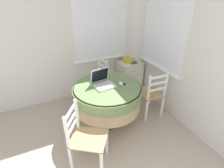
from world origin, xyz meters
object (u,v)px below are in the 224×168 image
object	(u,v)px
dining_chair_near_right_window	(151,94)
dining_chair_camera_near	(85,138)
computer_mouse	(121,84)
book_on_cabinet	(132,62)
corner_cabinet	(129,76)
laptop	(103,82)
storage_box	(128,60)
cell_phone	(124,84)
round_dining_table	(107,95)
dining_chair_near_back_window	(97,80)

from	to	relation	value
dining_chair_near_right_window	dining_chair_camera_near	xyz separation A→B (m)	(-1.36, -0.53, 0.00)
computer_mouse	book_on_cabinet	xyz separation A→B (m)	(0.73, 0.89, -0.08)
computer_mouse	book_on_cabinet	bearing A→B (deg)	50.67
corner_cabinet	book_on_cabinet	xyz separation A→B (m)	(0.03, -0.04, 0.35)
laptop	dining_chair_camera_near	distance (m)	0.90
computer_mouse	book_on_cabinet	distance (m)	1.15
storage_box	book_on_cabinet	size ratio (longest dim) A/B	0.91
dining_chair_near_right_window	storage_box	size ratio (longest dim) A/B	4.56
cell_phone	corner_cabinet	xyz separation A→B (m)	(0.65, 0.94, -0.41)
computer_mouse	cell_phone	size ratio (longest dim) A/B	0.82
laptop	storage_box	world-z (taller)	laptop
dining_chair_camera_near	corner_cabinet	xyz separation A→B (m)	(1.46, 1.47, -0.09)
storage_box	dining_chair_near_right_window	bearing A→B (deg)	-93.20
dining_chair_near_right_window	book_on_cabinet	distance (m)	0.94
laptop	cell_phone	distance (m)	0.34
dining_chair_near_right_window	round_dining_table	bearing A→B (deg)	175.00
dining_chair_near_right_window	dining_chair_camera_near	world-z (taller)	same
dining_chair_near_right_window	corner_cabinet	distance (m)	0.95
cell_phone	laptop	bearing A→B (deg)	157.36
round_dining_table	corner_cabinet	bearing A→B (deg)	43.86
round_dining_table	cell_phone	size ratio (longest dim) A/B	9.16
round_dining_table	laptop	xyz separation A→B (m)	(-0.05, 0.05, 0.22)
cell_phone	corner_cabinet	size ratio (longest dim) A/B	0.17
corner_cabinet	book_on_cabinet	world-z (taller)	book_on_cabinet
laptop	corner_cabinet	xyz separation A→B (m)	(0.95, 0.82, -0.46)
round_dining_table	cell_phone	xyz separation A→B (m)	(0.26, -0.07, 0.18)
cell_phone	dining_chair_near_right_window	size ratio (longest dim) A/B	0.13
storage_box	corner_cabinet	bearing A→B (deg)	-17.97
laptop	book_on_cabinet	xyz separation A→B (m)	(0.98, 0.77, -0.10)
dining_chair_camera_near	computer_mouse	bearing A→B (deg)	35.41
dining_chair_near_right_window	storage_box	bearing A→B (deg)	86.80
computer_mouse	dining_chair_near_right_window	world-z (taller)	dining_chair_near_right_window
round_dining_table	computer_mouse	world-z (taller)	computer_mouse
cell_phone	book_on_cabinet	distance (m)	1.13
cell_phone	dining_chair_camera_near	bearing A→B (deg)	-147.16
round_dining_table	dining_chair_near_right_window	distance (m)	0.82
computer_mouse	storage_box	distance (m)	1.15
computer_mouse	dining_chair_near_back_window	world-z (taller)	dining_chair_near_back_window
computer_mouse	storage_box	xyz separation A→B (m)	(0.65, 0.94, -0.03)
laptop	corner_cabinet	bearing A→B (deg)	40.54
round_dining_table	storage_box	distance (m)	1.24
cell_phone	dining_chair_near_back_window	world-z (taller)	dining_chair_near_back_window
cell_phone	dining_chair_near_back_window	distance (m)	0.95
storage_box	dining_chair_near_back_window	bearing A→B (deg)	-174.53
storage_box	laptop	bearing A→B (deg)	-137.62
round_dining_table	laptop	size ratio (longest dim) A/B	3.15
book_on_cabinet	dining_chair_near_back_window	bearing A→B (deg)	-178.88
dining_chair_near_right_window	book_on_cabinet	size ratio (longest dim) A/B	4.17
laptop	dining_chair_near_right_window	world-z (taller)	laptop
laptop	computer_mouse	size ratio (longest dim) A/B	3.55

